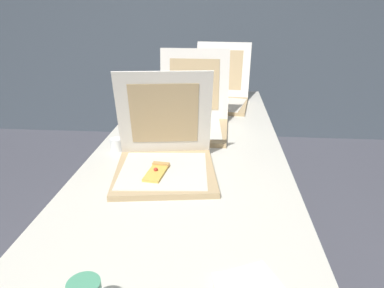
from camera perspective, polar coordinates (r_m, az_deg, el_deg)
The scene contains 7 objects.
wall_back at distance 3.73m, azimuth 2.87°, elevation 20.91°, with size 10.00×0.10×2.60m, color #4C5660.
table at distance 1.70m, azimuth -0.20°, elevation -1.25°, with size 0.86×2.23×0.74m.
pizza_box_front at distance 1.37m, azimuth -4.50°, elevation -2.45°, with size 0.43×0.43×0.39m.
pizza_box_middle at distance 1.84m, azimuth -0.17°, elevation 4.05°, with size 0.39×0.45×0.40m.
pizza_box_back at distance 2.34m, azimuth 4.30°, elevation 7.79°, with size 0.44×0.57×0.38m.
cup_white_near_center at distance 1.62m, azimuth -12.18°, elevation -0.10°, with size 0.06×0.06×0.06m, color white.
cup_white_mid at distance 1.73m, azimuth -10.40°, elevation 1.49°, with size 0.06×0.06×0.06m, color white.
Camera 1 is at (0.14, -0.94, 1.35)m, focal length 32.56 mm.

